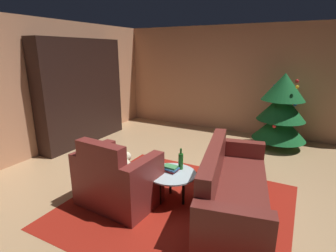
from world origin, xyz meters
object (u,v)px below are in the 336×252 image
couch_red (232,191)px  bottle_on_table (181,161)px  coffee_table (172,176)px  decorated_tree (281,110)px  book_stack_on_table (171,168)px  armchair_red (117,181)px  bookshelf_unit (87,93)px

couch_red → bottle_on_table: couch_red is taller
coffee_table → decorated_tree: decorated_tree is taller
book_stack_on_table → couch_red: bearing=5.5°
armchair_red → bottle_on_table: armchair_red is taller
bookshelf_unit → decorated_tree: 4.06m
armchair_red → decorated_tree: (1.63, 3.23, 0.46)m
bottle_on_table → decorated_tree: bearing=69.7°
armchair_red → decorated_tree: 3.65m
couch_red → coffee_table: couch_red is taller
armchair_red → bottle_on_table: (0.64, 0.56, 0.19)m
couch_red → decorated_tree: decorated_tree is taller
couch_red → bookshelf_unit: bearing=160.5°
armchair_red → book_stack_on_table: size_ratio=4.35×
couch_red → coffee_table: size_ratio=3.27×
bookshelf_unit → book_stack_on_table: 3.06m
coffee_table → book_stack_on_table: size_ratio=2.73×
coffee_table → decorated_tree: (1.04, 2.84, 0.43)m
bookshelf_unit → coffee_table: (2.74, -1.37, -0.70)m
book_stack_on_table → armchair_red: bearing=-140.8°
bottle_on_table → coffee_table: bearing=-106.5°
bookshelf_unit → decorated_tree: (3.77, 1.47, -0.27)m
couch_red → bottle_on_table: 0.75m
armchair_red → couch_red: bearing=21.2°
coffee_table → book_stack_on_table: book_stack_on_table is taller
coffee_table → bottle_on_table: 0.24m
bookshelf_unit → decorated_tree: size_ratio=1.43×
couch_red → book_stack_on_table: (-0.80, -0.08, 0.16)m
bookshelf_unit → decorated_tree: bearing=21.3°
bottle_on_table → armchair_red: bearing=-138.8°
bottle_on_table → decorated_tree: decorated_tree is taller
decorated_tree → bottle_on_table: bearing=-110.3°
bookshelf_unit → couch_red: (3.50, -1.24, -0.78)m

